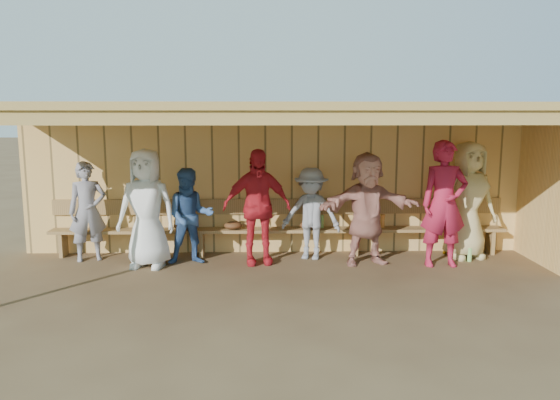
# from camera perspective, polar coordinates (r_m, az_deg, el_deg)

# --- Properties ---
(ground) EXTENTS (90.00, 90.00, 0.00)m
(ground) POSITION_cam_1_polar(r_m,az_deg,el_deg) (8.24, 0.06, -7.62)
(ground) COLOR brown
(ground) RESTS_ON ground
(player_a) EXTENTS (0.69, 0.58, 1.61)m
(player_a) POSITION_cam_1_polar(r_m,az_deg,el_deg) (9.29, -19.45, -1.12)
(player_a) COLOR gray
(player_a) RESTS_ON ground
(player_b) EXTENTS (0.97, 0.71, 1.84)m
(player_b) POSITION_cam_1_polar(r_m,az_deg,el_deg) (8.62, -13.77, -0.85)
(player_b) COLOR white
(player_b) RESTS_ON ground
(player_c) EXTENTS (0.83, 0.70, 1.52)m
(player_c) POSITION_cam_1_polar(r_m,az_deg,el_deg) (8.68, -9.37, -1.71)
(player_c) COLOR #315389
(player_c) RESTS_ON ground
(player_d) EXTENTS (1.13, 0.63, 1.82)m
(player_d) POSITION_cam_1_polar(r_m,az_deg,el_deg) (8.56, -2.43, -0.71)
(player_d) COLOR red
(player_d) RESTS_ON ground
(player_e) EXTENTS (1.09, 0.81, 1.50)m
(player_e) POSITION_cam_1_polar(r_m,az_deg,el_deg) (8.88, 3.26, -1.44)
(player_e) COLOR gray
(player_e) RESTS_ON ground
(player_f) EXTENTS (1.71, 0.82, 1.77)m
(player_f) POSITION_cam_1_polar(r_m,az_deg,el_deg) (8.65, 9.07, -0.89)
(player_f) COLOR tan
(player_f) RESTS_ON ground
(player_g) EXTENTS (0.72, 0.48, 1.96)m
(player_g) POSITION_cam_1_polar(r_m,az_deg,el_deg) (8.78, 16.76, -0.39)
(player_g) COLOR #AD1B39
(player_g) RESTS_ON ground
(player_h) EXTENTS (1.04, 0.79, 1.92)m
(player_h) POSITION_cam_1_polar(r_m,az_deg,el_deg) (9.41, 19.04, -0.01)
(player_h) COLOR #D0B875
(player_h) RESTS_ON ground
(dugout_structure) EXTENTS (8.80, 3.20, 2.50)m
(dugout_structure) POSITION_cam_1_polar(r_m,az_deg,el_deg) (8.62, 2.53, 4.60)
(dugout_structure) COLOR #E9B663
(dugout_structure) RESTS_ON ground
(bench) EXTENTS (7.60, 0.34, 0.93)m
(bench) POSITION_cam_1_polar(r_m,az_deg,el_deg) (9.20, -0.13, -2.45)
(bench) COLOR #9F7944
(bench) RESTS_ON ground
(dugout_equipment) EXTENTS (4.85, 0.62, 0.80)m
(dugout_equipment) POSITION_cam_1_polar(r_m,az_deg,el_deg) (9.08, -0.24, -2.85)
(dugout_equipment) COLOR yellow
(dugout_equipment) RESTS_ON ground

